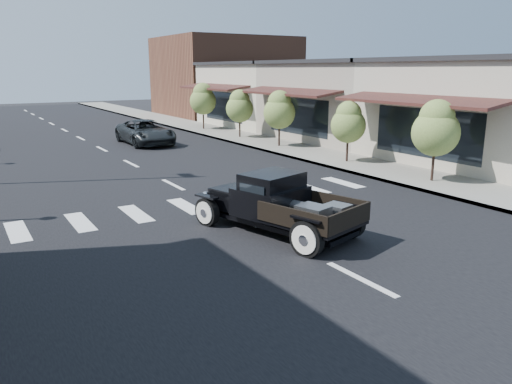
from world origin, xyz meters
TOP-DOWN VIEW (x-y plane):
  - ground at (0.00, 0.00)m, footprint 120.00×120.00m
  - road at (0.00, 15.00)m, footprint 14.00×80.00m
  - road_markings at (0.00, 10.00)m, footprint 12.00×60.00m
  - sidewalk_right at (8.50, 15.00)m, footprint 3.00×80.00m
  - storefront_near at (15.00, 4.00)m, footprint 10.00×9.00m
  - storefront_mid at (15.00, 13.00)m, footprint 10.00×9.00m
  - storefront_far at (15.00, 22.00)m, footprint 10.00×9.00m
  - far_building_right at (15.50, 32.00)m, footprint 11.00×10.00m
  - small_tree_a at (8.30, 2.14)m, footprint 1.72×1.72m
  - small_tree_b at (8.30, 6.85)m, footprint 1.55×1.55m
  - small_tree_c at (8.30, 12.33)m, footprint 1.71×1.71m
  - small_tree_d at (8.30, 16.63)m, footprint 1.65×1.65m
  - small_tree_e at (8.30, 21.76)m, footprint 1.82×1.82m
  - hotrod_pickup at (0.25, 0.41)m, footprint 3.38×5.07m
  - second_car at (2.64, 17.56)m, footprint 2.28×4.92m

SIDE VIEW (x-z plane):
  - ground at x=0.00m, z-range 0.00..0.00m
  - road_markings at x=0.00m, z-range -0.03..0.03m
  - road at x=0.00m, z-range 0.00..0.02m
  - sidewalk_right at x=8.50m, z-range 0.00..0.15m
  - second_car at x=2.64m, z-range 0.00..1.37m
  - hotrod_pickup at x=0.25m, z-range 0.00..1.61m
  - small_tree_b at x=8.30m, z-range 0.15..2.73m
  - small_tree_d at x=8.30m, z-range 0.15..2.90m
  - small_tree_c at x=8.30m, z-range 0.15..2.99m
  - small_tree_a at x=8.30m, z-range 0.15..3.02m
  - small_tree_e at x=8.30m, z-range 0.15..3.18m
  - storefront_near at x=15.00m, z-range 0.00..4.50m
  - storefront_mid at x=15.00m, z-range 0.00..4.50m
  - storefront_far at x=15.00m, z-range 0.00..4.50m
  - far_building_right at x=15.50m, z-range 0.00..7.00m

